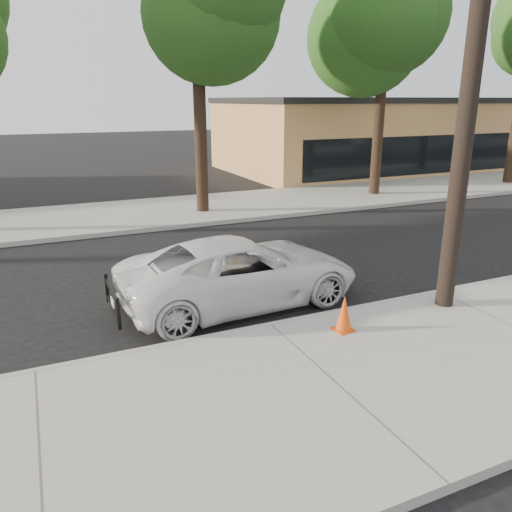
# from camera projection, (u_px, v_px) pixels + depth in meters

# --- Properties ---
(ground) EXTENTS (120.00, 120.00, 0.00)m
(ground) POSITION_uv_depth(u_px,v_px,m) (229.00, 293.00, 11.05)
(ground) COLOR black
(ground) RESTS_ON ground
(near_sidewalk) EXTENTS (90.00, 4.40, 0.15)m
(near_sidewalk) POSITION_uv_depth(u_px,v_px,m) (336.00, 387.00, 7.29)
(near_sidewalk) COLOR gray
(near_sidewalk) RESTS_ON ground
(far_sidewalk) EXTENTS (90.00, 5.00, 0.15)m
(far_sidewalk) POSITION_uv_depth(u_px,v_px,m) (146.00, 213.00, 18.42)
(far_sidewalk) COLOR gray
(far_sidewalk) RESTS_ON ground
(curb_near) EXTENTS (90.00, 0.12, 0.16)m
(curb_near) POSITION_uv_depth(u_px,v_px,m) (270.00, 327.00, 9.20)
(curb_near) COLOR #9E9B93
(curb_near) RESTS_ON ground
(building_main) EXTENTS (18.00, 10.00, 4.00)m
(building_main) POSITION_uv_depth(u_px,v_px,m) (377.00, 135.00, 30.64)
(building_main) COLOR tan
(building_main) RESTS_ON ground
(utility_pole) EXTENTS (1.40, 0.34, 9.00)m
(utility_pole) POSITION_uv_depth(u_px,v_px,m) (473.00, 63.00, 8.70)
(utility_pole) COLOR black
(utility_pole) RESTS_ON near_sidewalk
(tree_c) EXTENTS (4.96, 4.80, 9.55)m
(tree_c) POSITION_uv_depth(u_px,v_px,m) (204.00, 10.00, 16.49)
(tree_c) COLOR black
(tree_c) RESTS_ON far_sidewalk
(tree_d) EXTENTS (4.50, 4.35, 8.75)m
(tree_d) POSITION_uv_depth(u_px,v_px,m) (391.00, 40.00, 20.05)
(tree_d) COLOR black
(tree_d) RESTS_ON far_sidewalk
(police_cruiser) EXTENTS (5.14, 2.58, 1.39)m
(police_cruiser) POSITION_uv_depth(u_px,v_px,m) (241.00, 271.00, 10.32)
(police_cruiser) COLOR silver
(police_cruiser) RESTS_ON ground
(traffic_cone) EXTENTS (0.37, 0.37, 0.66)m
(traffic_cone) POSITION_uv_depth(u_px,v_px,m) (344.00, 314.00, 8.83)
(traffic_cone) COLOR #DA460B
(traffic_cone) RESTS_ON near_sidewalk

